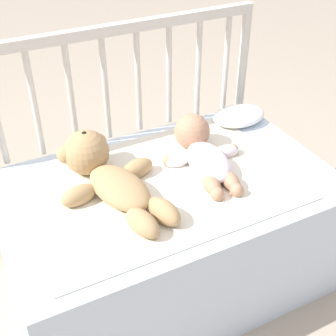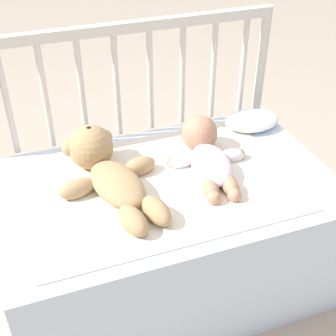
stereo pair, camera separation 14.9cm
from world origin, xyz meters
The scene contains 7 objects.
ground_plane centered at (0.00, 0.00, 0.00)m, with size 12.00×12.00×0.00m, color tan.
crib_mattress centered at (0.00, 0.00, 0.23)m, with size 1.08×0.68×0.45m.
crib_rail centered at (0.00, 0.36, 0.60)m, with size 1.08×0.04×0.87m.
blanket centered at (-0.03, 0.00, 0.46)m, with size 0.85×0.59×0.01m.
teddy_bear centered at (-0.18, 0.07, 0.51)m, with size 0.34×0.50×0.15m.
baby centered at (0.16, 0.05, 0.50)m, with size 0.28×0.40×0.13m.
small_pillow centered at (0.43, 0.23, 0.48)m, with size 0.22×0.15×0.06m.
Camera 2 is at (-0.42, -1.14, 1.37)m, focal length 50.00 mm.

